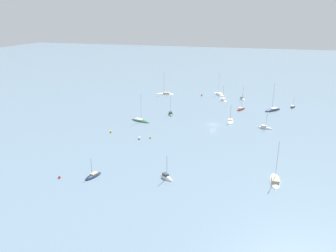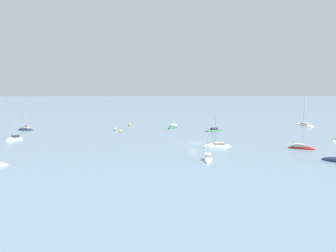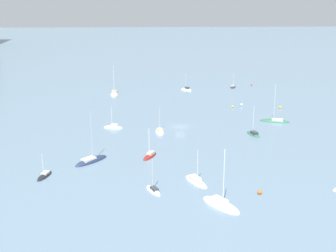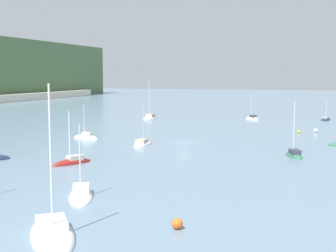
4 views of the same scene
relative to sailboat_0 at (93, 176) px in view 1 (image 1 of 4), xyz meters
The scene contains 20 objects.
ground_plane 55.66m from the sailboat_0, 155.04° to the left, with size 600.00×600.00×0.00m, color slate.
sailboat_0 is the anchor object (origin of this frame).
sailboat_1 46.75m from the sailboat_0, behind, with size 4.76×9.00×11.78m.
sailboat_2 46.22m from the sailboat_0, 102.77° to the left, with size 8.66×2.86×11.45m.
sailboat_3 62.47m from the sailboat_0, 152.04° to the left, with size 6.80×2.68×8.03m.
sailboat_4 88.90m from the sailboat_0, 149.32° to the left, with size 8.24×7.94×12.93m.
sailboat_5 18.93m from the sailboat_0, 103.37° to the left, with size 3.96×4.53×7.43m.
sailboat_6 80.43m from the sailboat_0, 156.59° to the left, with size 6.00×4.13×7.70m.
sailboat_7 97.78m from the sailboat_0, 161.37° to the left, with size 5.32×3.79×7.36m.
sailboat_8 93.07m from the sailboat_0, behind, with size 5.10×9.45×12.35m.
sailboat_9 100.45m from the sailboat_0, 147.41° to the left, with size 5.69×3.16×5.97m.
sailboat_10 58.69m from the sailboat_0, behind, with size 5.97×3.68×8.52m.
sailboat_11 100.97m from the sailboat_0, 169.21° to the left, with size 9.07×7.90×12.05m.
sailboat_12 66.30m from the sailboat_0, 140.38° to the left, with size 2.42×5.60×7.09m.
sailboat_13 91.33m from the sailboat_0, 165.75° to the left, with size 7.67×5.42×7.63m.
mooring_buoy_0 33.11m from the sailboat_0, 162.25° to the right, with size 0.74×0.74×0.74m.
mooring_buoy_1 95.28m from the sailboat_0, behind, with size 0.85×0.85×0.85m.
mooring_buoy_2 8.49m from the sailboat_0, 68.67° to the right, with size 0.60×0.60×0.60m.
mooring_buoy_3 28.35m from the sailboat_0, behind, with size 0.87×0.87×0.87m.
mooring_buoy_4 30.66m from the sailboat_0, behind, with size 0.66×0.66×0.66m.
Camera 1 is at (117.69, 16.10, 39.87)m, focal length 35.00 mm.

